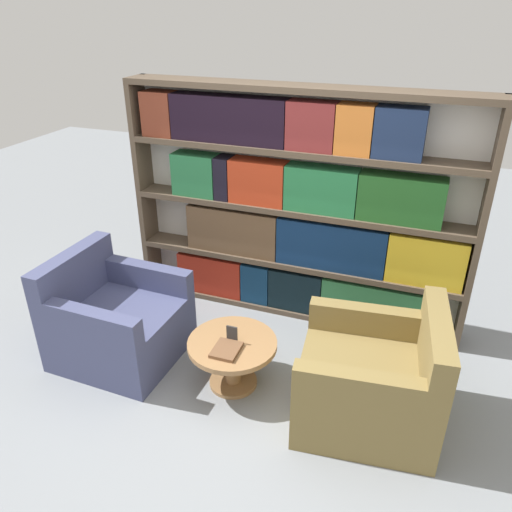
% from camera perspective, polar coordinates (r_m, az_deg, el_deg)
% --- Properties ---
extents(ground_plane, '(14.00, 14.00, 0.00)m').
position_cam_1_polar(ground_plane, '(3.71, -2.85, -17.85)').
color(ground_plane, gray).
extents(bookshelf, '(3.00, 0.30, 2.04)m').
position_cam_1_polar(bookshelf, '(4.34, 4.78, 5.13)').
color(bookshelf, silver).
rests_on(bookshelf, ground_plane).
extents(armchair_left, '(0.94, 0.88, 0.87)m').
position_cam_1_polar(armchair_left, '(4.22, -15.69, -7.30)').
color(armchair_left, '#42476B').
rests_on(armchair_left, ground_plane).
extents(armchair_right, '(1.01, 0.96, 0.87)m').
position_cam_1_polar(armchair_right, '(3.60, 13.19, -13.89)').
color(armchair_right, olive).
rests_on(armchair_right, ground_plane).
extents(coffee_table, '(0.66, 0.66, 0.39)m').
position_cam_1_polar(coffee_table, '(3.78, -2.70, -11.09)').
color(coffee_table, olive).
rests_on(coffee_table, ground_plane).
extents(table_sign, '(0.08, 0.06, 0.13)m').
position_cam_1_polar(table_sign, '(3.68, -2.75, -9.06)').
color(table_sign, black).
rests_on(table_sign, coffee_table).
extents(stray_book, '(0.19, 0.23, 0.03)m').
position_cam_1_polar(stray_book, '(3.62, -3.41, -10.66)').
color(stray_book, brown).
rests_on(stray_book, coffee_table).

